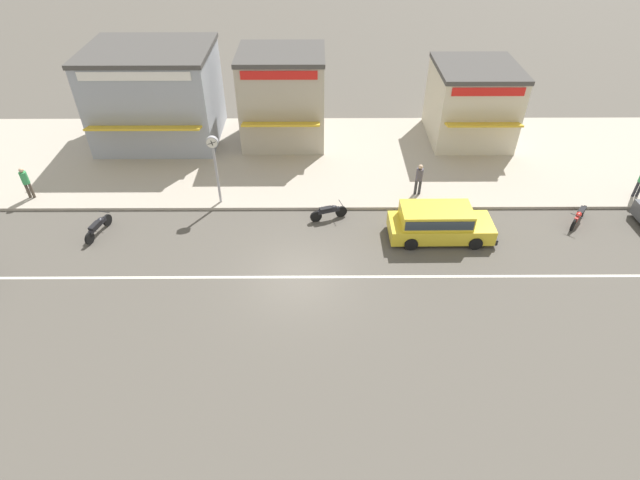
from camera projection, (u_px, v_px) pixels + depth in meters
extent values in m
plane|color=#544F47|center=(300.00, 277.00, 20.43)|extent=(160.00, 160.00, 0.00)
cube|color=silver|center=(300.00, 277.00, 20.43)|extent=(50.40, 0.14, 0.01)
cube|color=#ADA393|center=(304.00, 158.00, 28.02)|extent=(68.00, 10.00, 0.15)
cube|color=yellow|center=(440.00, 228.00, 22.19)|extent=(4.55, 1.77, 0.70)
cube|color=yellow|center=(436.00, 215.00, 21.75)|extent=(3.08, 1.59, 0.70)
cube|color=#28333D|center=(436.00, 215.00, 21.75)|extent=(2.95, 1.62, 0.45)
cube|color=black|center=(491.00, 231.00, 22.34)|extent=(0.13, 1.70, 0.28)
cube|color=white|center=(488.00, 217.00, 22.59)|extent=(0.08, 0.24, 0.14)
cube|color=white|center=(496.00, 233.00, 21.64)|extent=(0.08, 0.24, 0.14)
cylinder|color=black|center=(466.00, 221.00, 22.98)|extent=(0.60, 0.22, 0.60)
cylinder|color=black|center=(475.00, 243.00, 21.69)|extent=(0.60, 0.22, 0.60)
cylinder|color=black|center=(405.00, 221.00, 22.95)|extent=(0.60, 0.22, 0.60)
cylinder|color=black|center=(411.00, 244.00, 21.66)|extent=(0.60, 0.22, 0.60)
cylinder|color=black|center=(573.00, 225.00, 22.76)|extent=(0.44, 0.49, 0.56)
cylinder|color=black|center=(583.00, 211.00, 23.62)|extent=(0.44, 0.49, 0.56)
cube|color=red|center=(580.00, 214.00, 23.06)|extent=(0.88, 1.02, 0.18)
cube|color=black|center=(582.00, 210.00, 23.08)|extent=(0.59, 0.64, 0.12)
ellipsoid|color=red|center=(579.00, 215.00, 22.84)|extent=(0.44, 0.46, 0.22)
cylinder|color=#232326|center=(577.00, 216.00, 22.47)|extent=(0.45, 0.38, 0.03)
cylinder|color=black|center=(341.00, 212.00, 23.58)|extent=(0.56, 0.27, 0.56)
cylinder|color=black|center=(316.00, 217.00, 23.27)|extent=(0.56, 0.27, 0.56)
cube|color=black|center=(329.00, 211.00, 23.30)|extent=(1.06, 0.47, 0.18)
cube|color=black|center=(326.00, 209.00, 23.17)|extent=(0.61, 0.40, 0.12)
ellipsoid|color=black|center=(333.00, 208.00, 23.28)|extent=(0.45, 0.35, 0.22)
cylinder|color=#232326|center=(341.00, 203.00, 23.26)|extent=(0.20, 0.54, 0.03)
cylinder|color=black|center=(107.00, 220.00, 23.04)|extent=(0.23, 0.57, 0.56)
cylinder|color=black|center=(90.00, 238.00, 21.98)|extent=(0.23, 0.57, 0.56)
cube|color=black|center=(98.00, 226.00, 22.38)|extent=(0.43, 1.19, 0.18)
cube|color=black|center=(94.00, 225.00, 22.16)|extent=(0.39, 0.67, 0.12)
ellipsoid|color=black|center=(100.00, 220.00, 22.50)|extent=(0.33, 0.45, 0.22)
cylinder|color=#232326|center=(104.00, 212.00, 22.70)|extent=(0.55, 0.17, 0.03)
cylinder|color=#9E9EA3|center=(217.00, 176.00, 23.54)|extent=(0.12, 0.12, 2.96)
cylinder|color=#9E9EA3|center=(212.00, 142.00, 22.45)|extent=(0.56, 0.18, 0.56)
cylinder|color=white|center=(212.00, 143.00, 22.37)|extent=(0.49, 0.02, 0.49)
cylinder|color=white|center=(212.00, 141.00, 22.52)|extent=(0.49, 0.02, 0.49)
cube|color=black|center=(212.00, 143.00, 22.37)|extent=(0.09, 0.01, 0.25)
cube|color=black|center=(212.00, 143.00, 22.36)|extent=(0.39, 0.01, 0.15)
cylinder|color=#333338|center=(636.00, 189.00, 24.59)|extent=(0.14, 0.14, 0.84)
cylinder|color=#333338|center=(640.00, 189.00, 24.59)|extent=(0.14, 0.14, 0.84)
cylinder|color=#4C4238|center=(28.00, 190.00, 24.51)|extent=(0.14, 0.14, 0.82)
cylinder|color=#4C4238|center=(32.00, 190.00, 24.51)|extent=(0.14, 0.14, 0.82)
cylinder|color=#389956|center=(24.00, 178.00, 24.06)|extent=(0.34, 0.34, 0.62)
sphere|color=#D6AD89|center=(21.00, 170.00, 23.80)|extent=(0.22, 0.22, 0.22)
cylinder|color=#333338|center=(416.00, 187.00, 24.76)|extent=(0.14, 0.14, 0.82)
cylinder|color=#333338|center=(420.00, 187.00, 24.76)|extent=(0.14, 0.14, 0.82)
cylinder|color=#514C56|center=(420.00, 174.00, 24.31)|extent=(0.34, 0.34, 0.62)
sphere|color=#D6AD89|center=(421.00, 167.00, 24.05)|extent=(0.22, 0.22, 0.22)
cube|color=#999EA8|center=(157.00, 97.00, 28.33)|extent=(6.69, 5.42, 4.99)
cube|color=#474442|center=(147.00, 50.00, 26.70)|extent=(6.82, 5.53, 0.24)
cube|color=gold|center=(144.00, 128.00, 26.21)|extent=(6.02, 0.90, 0.28)
cube|color=white|center=(134.00, 76.00, 24.83)|extent=(5.68, 0.08, 0.44)
cube|color=beige|center=(471.00, 105.00, 28.64)|extent=(4.45, 4.64, 4.03)
cube|color=#474442|center=(479.00, 68.00, 27.31)|extent=(4.54, 4.73, 0.24)
cube|color=gold|center=(484.00, 125.00, 26.53)|extent=(4.01, 0.90, 0.28)
cube|color=red|center=(488.00, 92.00, 25.74)|extent=(3.79, 0.08, 0.44)
cube|color=#B2A893|center=(283.00, 99.00, 28.19)|extent=(4.62, 4.03, 4.87)
cube|color=#474442|center=(281.00, 54.00, 26.60)|extent=(4.72, 4.11, 0.24)
cube|color=gold|center=(281.00, 124.00, 26.58)|extent=(4.16, 0.90, 0.28)
cube|color=red|center=(279.00, 75.00, 25.27)|extent=(3.93, 0.08, 0.44)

